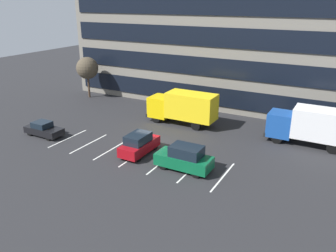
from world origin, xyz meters
TOP-DOWN VIEW (x-y plane):
  - ground_plane at (0.00, 0.00)m, footprint 120.00×120.00m
  - office_building at (0.00, 17.95)m, footprint 41.14×10.67m
  - lot_markings at (0.00, -3.00)m, footprint 16.94×5.40m
  - box_truck_yellow_all at (-0.04, 6.63)m, footprint 7.98×2.64m
  - box_truck_blue at (13.53, 7.19)m, footprint 8.04×2.66m
  - suv_maroon at (0.06, -2.55)m, footprint 1.87×4.41m
  - sedan_black at (-11.15, -3.60)m, footprint 4.18×1.75m
  - suv_forest at (5.08, -3.33)m, footprint 4.74×2.01m
  - bare_tree at (-17.00, 10.23)m, footprint 3.10×3.10m

SIDE VIEW (x-z plane):
  - ground_plane at x=0.00m, z-range 0.00..0.00m
  - lot_markings at x=0.00m, z-range 0.00..0.01m
  - sedan_black at x=-11.15m, z-range -0.04..1.45m
  - suv_maroon at x=0.06m, z-range -0.03..1.96m
  - suv_forest at x=5.08m, z-range -0.04..2.11m
  - box_truck_yellow_all at x=-0.04m, z-range 0.23..3.93m
  - box_truck_blue at x=13.53m, z-range 0.23..3.96m
  - bare_tree at x=-17.00m, z-range 1.33..7.14m
  - office_building at x=0.00m, z-range 0.00..21.60m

